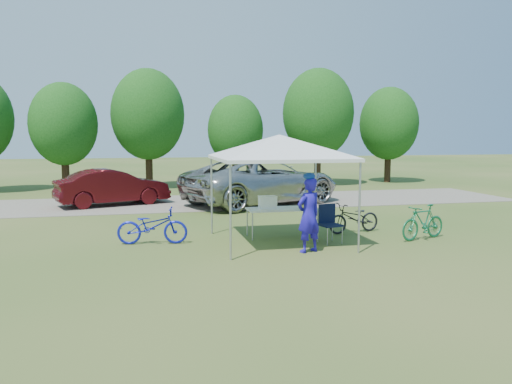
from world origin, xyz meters
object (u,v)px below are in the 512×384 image
cyclist (309,215)px  bike_green (423,222)px  cooler (268,202)px  folding_chair (329,220)px  bike_blue (152,226)px  sedan (113,187)px  folding_table (282,210)px  bike_dark (354,218)px  minivan (262,181)px

cyclist → bike_green: bearing=169.1°
cooler → cyclist: bearing=-75.0°
folding_chair → bike_blue: size_ratio=0.56×
bike_blue → cyclist: bearing=-107.7°
bike_green → sedan: bearing=-153.7°
folding_table → bike_dark: (2.11, 0.04, -0.30)m
cooler → bike_blue: cooler is taller
bike_dark → folding_chair: bearing=-60.6°
minivan → sedan: minivan is taller
bike_green → bike_dark: bearing=-150.1°
folding_chair → minivan: minivan is taller
cooler → sedan: 8.46m
cyclist → bike_green: (3.37, 0.68, -0.41)m
folding_table → cyclist: size_ratio=1.07×
folding_chair → cooler: size_ratio=2.07×
folding_table → bike_blue: (-3.42, -0.19, -0.27)m
folding_chair → bike_dark: bearing=28.3°
bike_green → minivan: (-2.49, 7.53, 0.46)m
bike_green → bike_dark: (-1.38, 1.24, -0.04)m
folding_chair → sedan: 10.00m
cooler → bike_green: (3.88, -1.20, -0.48)m
cooler → cyclist: 1.95m
folding_table → minivan: minivan is taller
cyclist → sedan: 10.35m
cooler → minivan: 6.48m
minivan → folding_chair: bearing=155.8°
cyclist → minivan: (0.88, 8.21, 0.05)m
folding_table → bike_green: bearing=-19.1°
folding_chair → cyclist: cyclist is taller
cooler → bike_green: 4.09m
cyclist → bike_blue: 3.93m
bike_dark → minivan: (-1.12, 6.29, 0.50)m
bike_dark → sedan: 9.96m
cyclist → bike_blue: (-3.52, 1.69, -0.42)m
cooler → bike_green: bearing=-17.2°
folding_table → cooler: bearing=180.0°
folding_table → cyclist: bearing=-86.7°
bike_green → bike_dark: bike_green is taller
cyclist → bike_dark: bearing=-158.4°
bike_dark → minivan: minivan is taller
folding_table → bike_blue: bike_blue is taller
bike_green → minivan: 7.95m
folding_chair → cooler: 1.70m
sedan → bike_blue: bearing=171.0°
cooler → sedan: bearing=121.1°
bike_green → bike_blue: bearing=-116.4°
bike_dark → minivan: 6.41m
cyclist → minivan: size_ratio=0.27×
bike_dark → cooler: bearing=-100.5°
folding_chair → cooler: bearing=132.6°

